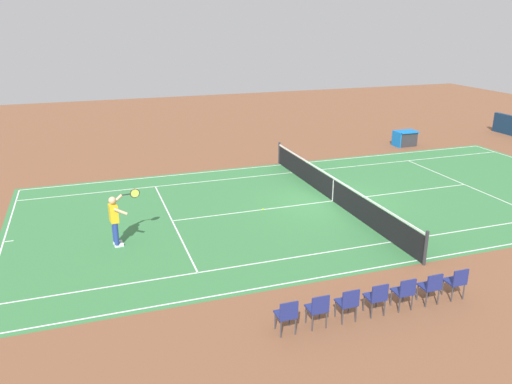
# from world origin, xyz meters

# --- Properties ---
(ground_plane) EXTENTS (60.00, 60.00, 0.00)m
(ground_plane) POSITION_xyz_m (0.00, 0.00, 0.00)
(ground_plane) COLOR brown
(court_slab) EXTENTS (24.20, 11.40, 0.00)m
(court_slab) POSITION_xyz_m (0.00, 0.00, 0.00)
(court_slab) COLOR #387A42
(court_slab) RESTS_ON ground_plane
(court_line_markings) EXTENTS (23.85, 11.05, 0.01)m
(court_line_markings) POSITION_xyz_m (0.00, 0.00, 0.00)
(court_line_markings) COLOR white
(court_line_markings) RESTS_ON ground_plane
(tennis_net) EXTENTS (0.10, 11.70, 1.08)m
(tennis_net) POSITION_xyz_m (0.00, 0.00, 0.49)
(tennis_net) COLOR #2D2D33
(tennis_net) RESTS_ON ground_plane
(tennis_player_near) EXTENTS (1.03, 0.80, 1.70)m
(tennis_player_near) POSITION_xyz_m (8.41, 1.46, 0.93)
(tennis_player_near) COLOR navy
(tennis_player_near) RESTS_ON ground_plane
(tennis_ball) EXTENTS (0.07, 0.07, 0.07)m
(tennis_ball) POSITION_xyz_m (2.96, 0.05, 0.03)
(tennis_ball) COLOR #CCE01E
(tennis_ball) RESTS_ON ground_plane
(spectator_chair_0) EXTENTS (0.44, 0.44, 0.88)m
(spectator_chair_0) POSITION_xyz_m (0.43, 7.65, 0.52)
(spectator_chair_0) COLOR #38383D
(spectator_chair_0) RESTS_ON ground_plane
(spectator_chair_1) EXTENTS (0.44, 0.44, 0.88)m
(spectator_chair_1) POSITION_xyz_m (1.21, 7.65, 0.52)
(spectator_chair_1) COLOR #38383D
(spectator_chair_1) RESTS_ON ground_plane
(spectator_chair_2) EXTENTS (0.44, 0.44, 0.88)m
(spectator_chair_2) POSITION_xyz_m (1.99, 7.65, 0.52)
(spectator_chair_2) COLOR #38383D
(spectator_chair_2) RESTS_ON ground_plane
(spectator_chair_3) EXTENTS (0.44, 0.44, 0.88)m
(spectator_chair_3) POSITION_xyz_m (2.78, 7.65, 0.52)
(spectator_chair_3) COLOR #38383D
(spectator_chair_3) RESTS_ON ground_plane
(spectator_chair_4) EXTENTS (0.44, 0.44, 0.88)m
(spectator_chair_4) POSITION_xyz_m (3.56, 7.65, 0.52)
(spectator_chair_4) COLOR #38383D
(spectator_chair_4) RESTS_ON ground_plane
(spectator_chair_5) EXTENTS (0.44, 0.44, 0.88)m
(spectator_chair_5) POSITION_xyz_m (4.34, 7.65, 0.52)
(spectator_chair_5) COLOR #38383D
(spectator_chair_5) RESTS_ON ground_plane
(spectator_chair_6) EXTENTS (0.44, 0.44, 0.88)m
(spectator_chair_6) POSITION_xyz_m (5.12, 7.65, 0.52)
(spectator_chair_6) COLOR #38383D
(spectator_chair_6) RESTS_ON ground_plane
(equipment_cart_tarped) EXTENTS (1.25, 0.84, 0.85)m
(equipment_cart_tarped) POSITION_xyz_m (-8.07, -6.89, 0.44)
(equipment_cart_tarped) COLOR #2D2D33
(equipment_cart_tarped) RESTS_ON ground_plane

